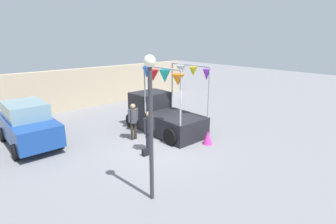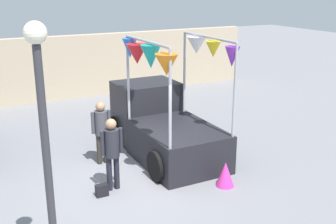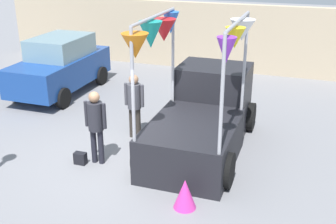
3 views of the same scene
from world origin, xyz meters
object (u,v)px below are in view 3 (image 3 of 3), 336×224
at_px(vendor_truck, 203,112).
at_px(parked_car, 60,65).
at_px(person_customer, 96,121).
at_px(person_vendor, 134,100).
at_px(handbag, 80,158).
at_px(folded_kite_bundle_magenta, 185,194).

height_order(vendor_truck, parked_car, vendor_truck).
bearing_deg(person_customer, person_vendor, 80.12).
relative_size(handbag, folded_kite_bundle_magenta, 0.47).
height_order(person_customer, handbag, person_customer).
distance_m(person_vendor, folded_kite_bundle_magenta, 3.45).
relative_size(person_customer, person_vendor, 1.02).
relative_size(vendor_truck, person_customer, 2.36).
xyz_separation_m(vendor_truck, person_customer, (-2.04, -1.65, 0.14)).
bearing_deg(parked_car, vendor_truck, -23.50).
height_order(vendor_truck, folded_kite_bundle_magenta, vendor_truck).
bearing_deg(vendor_truck, parked_car, 156.50).
xyz_separation_m(vendor_truck, parked_car, (-5.53, 2.40, 0.04)).
xyz_separation_m(parked_car, folded_kite_bundle_magenta, (5.90, -5.11, -0.64)).
relative_size(parked_car, person_customer, 2.32).
relative_size(parked_car, handbag, 14.29).
height_order(vendor_truck, person_vendor, vendor_truck).
bearing_deg(handbag, folded_kite_bundle_magenta, -17.36).
distance_m(person_customer, person_vendor, 1.56).
bearing_deg(handbag, vendor_truck, 37.69).
relative_size(parked_car, person_vendor, 2.36).
bearing_deg(parked_car, handbag, -53.57).
height_order(person_customer, folded_kite_bundle_magenta, person_customer).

